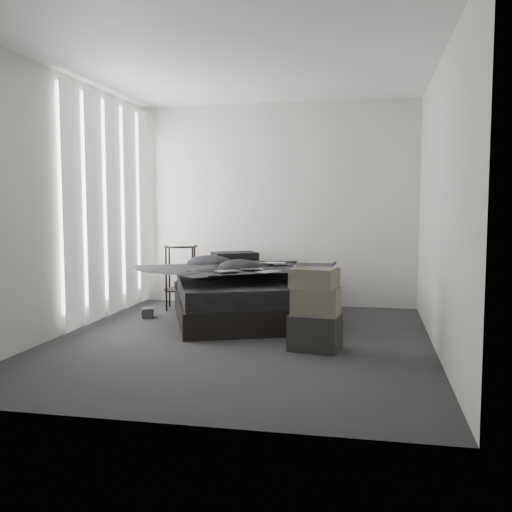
% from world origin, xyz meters
% --- Properties ---
extents(floor, '(3.60, 4.20, 0.01)m').
position_xyz_m(floor, '(0.00, 0.00, 0.00)').
color(floor, '#2A2A2C').
rests_on(floor, ground).
extents(ceiling, '(3.60, 4.20, 0.01)m').
position_xyz_m(ceiling, '(0.00, 0.00, 2.60)').
color(ceiling, white).
rests_on(ceiling, ground).
extents(wall_back, '(3.60, 0.01, 2.60)m').
position_xyz_m(wall_back, '(0.00, 2.10, 1.30)').
color(wall_back, silver).
rests_on(wall_back, ground).
extents(wall_front, '(3.60, 0.01, 2.60)m').
position_xyz_m(wall_front, '(0.00, -2.10, 1.30)').
color(wall_front, silver).
rests_on(wall_front, ground).
extents(wall_left, '(0.01, 4.20, 2.60)m').
position_xyz_m(wall_left, '(-1.80, 0.00, 1.30)').
color(wall_left, silver).
rests_on(wall_left, ground).
extents(wall_right, '(0.01, 4.20, 2.60)m').
position_xyz_m(wall_right, '(1.80, 0.00, 1.30)').
color(wall_right, silver).
rests_on(wall_right, ground).
extents(window_left, '(0.02, 2.00, 2.30)m').
position_xyz_m(window_left, '(-1.78, 0.90, 1.35)').
color(window_left, white).
rests_on(window_left, wall_left).
extents(curtain_left, '(0.06, 2.12, 2.48)m').
position_xyz_m(curtain_left, '(-1.73, 0.90, 1.28)').
color(curtain_left, white).
rests_on(curtain_left, wall_left).
extents(bed, '(2.05, 2.31, 0.26)m').
position_xyz_m(bed, '(-0.21, 1.02, 0.13)').
color(bed, black).
rests_on(bed, floor).
extents(mattress, '(1.97, 2.23, 0.20)m').
position_xyz_m(mattress, '(-0.21, 1.02, 0.36)').
color(mattress, black).
rests_on(mattress, bed).
extents(duvet, '(1.91, 2.03, 0.22)m').
position_xyz_m(duvet, '(-0.19, 0.98, 0.57)').
color(duvet, black).
rests_on(duvet, mattress).
extents(pillow_lower, '(0.68, 0.57, 0.13)m').
position_xyz_m(pillow_lower, '(-0.52, 1.69, 0.53)').
color(pillow_lower, black).
rests_on(pillow_lower, mattress).
extents(pillow_upper, '(0.65, 0.58, 0.12)m').
position_xyz_m(pillow_upper, '(-0.45, 1.70, 0.65)').
color(pillow_upper, black).
rests_on(pillow_upper, pillow_lower).
extents(laptop, '(0.32, 0.22, 0.02)m').
position_xyz_m(laptop, '(0.10, 1.19, 0.70)').
color(laptop, silver).
rests_on(laptop, duvet).
extents(comic_a, '(0.28, 0.28, 0.01)m').
position_xyz_m(comic_a, '(-0.23, 0.46, 0.69)').
color(comic_a, black).
rests_on(comic_a, duvet).
extents(comic_b, '(0.26, 0.20, 0.01)m').
position_xyz_m(comic_b, '(-0.03, 0.69, 0.69)').
color(comic_b, black).
rests_on(comic_b, duvet).
extents(comic_c, '(0.26, 0.29, 0.01)m').
position_xyz_m(comic_c, '(0.19, 0.48, 0.70)').
color(comic_c, black).
rests_on(comic_c, duvet).
extents(side_stand, '(0.51, 0.51, 0.79)m').
position_xyz_m(side_stand, '(-1.11, 1.55, 0.39)').
color(side_stand, black).
rests_on(side_stand, floor).
extents(papers, '(0.37, 0.33, 0.02)m').
position_xyz_m(papers, '(-1.10, 1.54, 0.79)').
color(papers, white).
rests_on(papers, side_stand).
extents(floor_books, '(0.17, 0.20, 0.12)m').
position_xyz_m(floor_books, '(-1.31, 0.92, 0.06)').
color(floor_books, black).
rests_on(floor_books, floor).
extents(box_lower, '(0.48, 0.41, 0.32)m').
position_xyz_m(box_lower, '(0.74, -0.17, 0.16)').
color(box_lower, black).
rests_on(box_lower, floor).
extents(box_mid, '(0.44, 0.36, 0.25)m').
position_xyz_m(box_mid, '(0.74, -0.18, 0.44)').
color(box_mid, '#5D5A4A').
rests_on(box_mid, box_lower).
extents(box_upper, '(0.45, 0.39, 0.17)m').
position_xyz_m(box_upper, '(0.73, -0.17, 0.65)').
color(box_upper, '#5D5A4A').
rests_on(box_upper, box_mid).
extents(art_book_white, '(0.37, 0.32, 0.03)m').
position_xyz_m(art_book_white, '(0.74, -0.17, 0.75)').
color(art_book_white, silver).
rests_on(art_book_white, box_upper).
extents(art_book_snake, '(0.34, 0.27, 0.03)m').
position_xyz_m(art_book_snake, '(0.74, -0.18, 0.78)').
color(art_book_snake, silver).
rests_on(art_book_snake, art_book_white).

